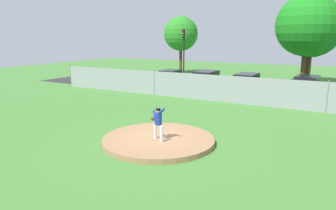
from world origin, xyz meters
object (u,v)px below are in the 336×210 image
(pitcher_youth, at_px, (158,121))
(baseball, at_px, (170,139))
(parked_car_slate, at_px, (306,88))
(parked_car_red, at_px, (170,78))
(traffic_light_near, at_px, (184,46))
(parked_car_white, at_px, (246,84))
(traffic_cone_orange, at_px, (139,84))
(parked_car_navy, at_px, (206,81))

(pitcher_youth, height_order, baseball, pitcher_youth)
(pitcher_youth, xyz_separation_m, baseball, (0.44, 0.34, -0.85))
(parked_car_slate, height_order, parked_car_red, parked_car_slate)
(parked_car_slate, distance_m, parked_car_red, 12.30)
(parked_car_slate, xyz_separation_m, traffic_light_near, (-12.79, 4.28, 2.90))
(baseball, xyz_separation_m, parked_car_white, (-0.50, 14.37, 0.55))
(parked_car_white, bearing_deg, pitcher_youth, -89.76)
(pitcher_youth, bearing_deg, traffic_light_near, 113.29)
(traffic_cone_orange, bearing_deg, traffic_light_near, 68.73)
(baseball, distance_m, traffic_cone_orange, 17.01)
(pitcher_youth, distance_m, baseball, 1.01)
(parked_car_white, bearing_deg, parked_car_navy, -178.44)
(parked_car_slate, bearing_deg, pitcher_youth, -107.41)
(parked_car_red, relative_size, traffic_light_near, 0.75)
(baseball, relative_size, parked_car_red, 0.02)
(pitcher_youth, height_order, parked_car_navy, pitcher_youth)
(pitcher_youth, bearing_deg, parked_car_red, 116.92)
(parked_car_red, bearing_deg, parked_car_navy, -7.53)
(baseball, xyz_separation_m, traffic_cone_orange, (-10.73, 13.20, 0.00))
(parked_car_navy, bearing_deg, baseball, -73.78)
(parked_car_slate, relative_size, parked_car_red, 1.00)
(traffic_cone_orange, height_order, traffic_light_near, traffic_light_near)
(parked_car_navy, bearing_deg, traffic_light_near, 135.47)
(baseball, distance_m, parked_car_navy, 14.87)
(pitcher_youth, bearing_deg, parked_car_navy, 104.27)
(pitcher_youth, distance_m, parked_car_red, 16.97)
(traffic_cone_orange, bearing_deg, parked_car_slate, 4.51)
(baseball, xyz_separation_m, traffic_light_near, (-8.61, 18.66, 3.48))
(pitcher_youth, xyz_separation_m, traffic_light_near, (-8.17, 18.99, 2.63))
(pitcher_youth, relative_size, parked_car_white, 0.33)
(traffic_light_near, bearing_deg, parked_car_red, -82.74)
(baseball, relative_size, parked_car_slate, 0.02)
(parked_car_slate, height_order, traffic_light_near, traffic_light_near)
(parked_car_white, bearing_deg, baseball, -88.01)
(parked_car_navy, bearing_deg, pitcher_youth, -75.73)
(traffic_light_near, bearing_deg, traffic_cone_orange, -111.27)
(baseball, bearing_deg, parked_car_slate, 73.80)
(parked_car_slate, bearing_deg, parked_car_navy, -179.25)
(baseball, bearing_deg, pitcher_youth, -142.44)
(baseball, height_order, parked_car_slate, parked_car_slate)
(parked_car_white, bearing_deg, parked_car_slate, 0.11)
(pitcher_youth, bearing_deg, parked_car_white, 90.24)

